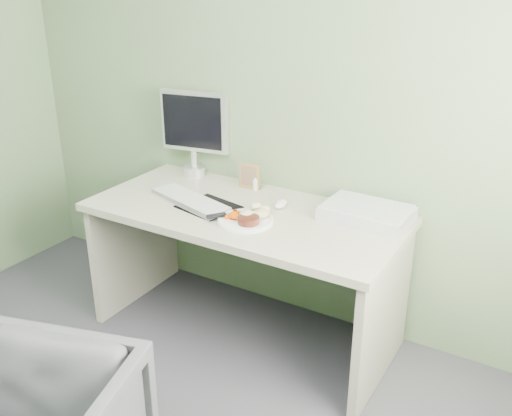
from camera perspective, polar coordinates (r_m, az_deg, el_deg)
The scene contains 14 objects.
wall_back at distance 3.01m, azimuth 2.62°, elevation 13.19°, with size 3.50×3.50×0.00m, color #69845C.
desk at distance 2.95m, azimuth -1.12°, elevation -3.47°, with size 1.60×0.75×0.73m.
plate at distance 2.73m, azimuth -1.06°, elevation -1.31°, with size 0.27×0.27×0.01m, color white.
steak at distance 2.68m, azimuth -0.75°, elevation -1.22°, with size 0.10×0.10×0.03m, color black.
potato_pile at distance 2.74m, azimuth 0.07°, elevation -0.28°, with size 0.13×0.09×0.07m, color tan.
carrot_heap at distance 2.74m, azimuth -2.08°, elevation -0.59°, with size 0.07×0.06×0.05m, color #F55205.
steak_knife at distance 2.76m, azimuth -3.21°, elevation -0.66°, with size 0.17×0.21×0.02m.
mousepad at distance 2.91m, azimuth -4.76°, elevation 0.12°, with size 0.27×0.24×0.00m, color black.
keyboard at distance 2.97m, azimuth -6.61°, elevation 0.81°, with size 0.49×0.15×0.02m, color white.
computer_mouse at distance 2.90m, azimuth 2.47°, elevation 0.41°, with size 0.06×0.10×0.04m, color white.
photo_frame at distance 3.13m, azimuth -0.64°, elevation 3.22°, with size 0.12×0.01×0.15m, color olive.
eyedrop_bottle at distance 3.12m, azimuth -0.09°, elevation 2.44°, with size 0.03×0.03×0.08m.
scanner at distance 2.80m, azimuth 10.99°, elevation -0.57°, with size 0.41×0.28×0.06m, color silver.
monitor at distance 3.31m, azimuth -6.17°, elevation 7.88°, with size 0.41×0.14×0.49m.
Camera 1 is at (1.40, -0.62, 1.86)m, focal length 40.00 mm.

